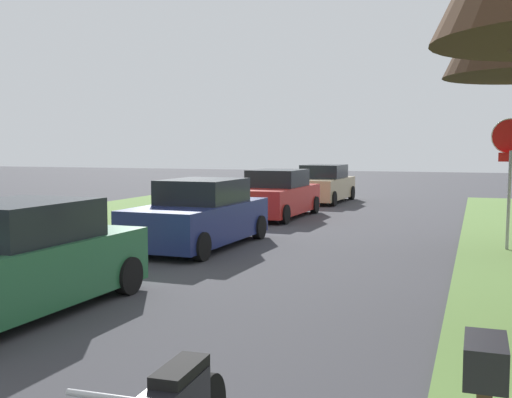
% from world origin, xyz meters
% --- Properties ---
extents(stop_sign_far, '(0.81, 0.64, 2.93)m').
position_xyz_m(stop_sign_far, '(4.64, 15.24, 2.16)').
color(stop_sign_far, '#9EA0A5').
rests_on(stop_sign_far, grass_verge_right).
extents(parked_sedan_green, '(2.05, 4.45, 1.57)m').
position_xyz_m(parked_sedan_green, '(-2.12, 7.27, 0.72)').
color(parked_sedan_green, '#28663D').
rests_on(parked_sedan_green, ground).
extents(parked_sedan_navy, '(2.05, 4.45, 1.57)m').
position_xyz_m(parked_sedan_navy, '(-2.14, 13.58, 0.72)').
color(parked_sedan_navy, navy).
rests_on(parked_sedan_navy, ground).
extents(parked_sedan_red, '(2.05, 4.45, 1.57)m').
position_xyz_m(parked_sedan_red, '(-2.31, 20.00, 0.72)').
color(parked_sedan_red, red).
rests_on(parked_sedan_red, ground).
extents(parked_sedan_tan, '(2.05, 4.45, 1.57)m').
position_xyz_m(parked_sedan_tan, '(-2.17, 26.04, 0.72)').
color(parked_sedan_tan, tan).
rests_on(parked_sedan_tan, ground).
extents(curbside_mailbox, '(0.22, 0.44, 1.27)m').
position_xyz_m(curbside_mailbox, '(4.04, 3.83, 1.06)').
color(curbside_mailbox, brown).
rests_on(curbside_mailbox, grass_verge_right).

